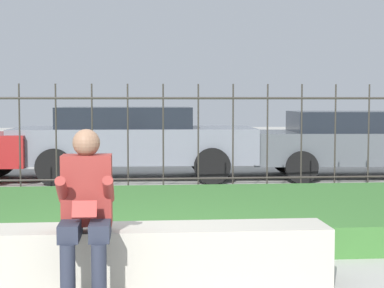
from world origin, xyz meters
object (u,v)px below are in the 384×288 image
Objects in this scene: stone_bench at (162,259)px; car_parked_right at (362,142)px; car_parked_center at (133,140)px; person_seated_reader at (86,206)px.

car_parked_right is (4.16, 6.93, 0.48)m from stone_bench.
stone_bench is 7.12m from car_parked_center.
person_seated_reader is at bearing -90.83° from car_parked_center.
person_seated_reader reaches higher than stone_bench.
person_seated_reader is (-0.59, -0.29, 0.49)m from stone_bench.
stone_bench is at bearing 26.29° from person_seated_reader.
stone_bench is 0.82m from person_seated_reader.
person_seated_reader is 0.28× the size of car_parked_center.
car_parked_center is at bearing -178.30° from car_parked_right.
car_parked_right is at bearing -0.52° from car_parked_center.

